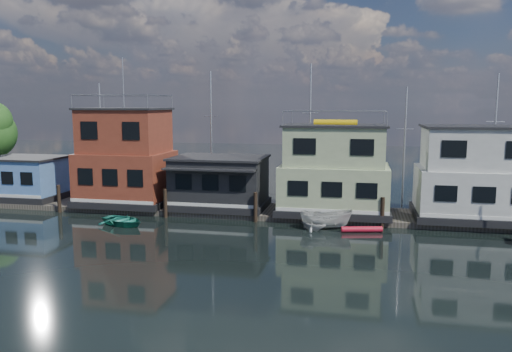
% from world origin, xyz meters
% --- Properties ---
extents(ground, '(160.00, 160.00, 0.00)m').
position_xyz_m(ground, '(0.00, 0.00, 0.00)').
color(ground, black).
rests_on(ground, ground).
extents(dock, '(48.00, 5.00, 0.40)m').
position_xyz_m(dock, '(0.00, 12.00, 0.20)').
color(dock, '#595147').
rests_on(dock, ground).
extents(houseboat_blue, '(6.40, 4.90, 3.66)m').
position_xyz_m(houseboat_blue, '(-18.00, 12.00, 2.21)').
color(houseboat_blue, black).
rests_on(houseboat_blue, dock).
extents(houseboat_red, '(7.40, 5.90, 11.86)m').
position_xyz_m(houseboat_red, '(-8.50, 12.00, 4.10)').
color(houseboat_red, black).
rests_on(houseboat_red, dock).
extents(houseboat_dark, '(7.40, 6.10, 4.06)m').
position_xyz_m(houseboat_dark, '(-0.50, 11.98, 2.42)').
color(houseboat_dark, black).
rests_on(houseboat_dark, dock).
extents(houseboat_green, '(8.40, 5.90, 7.03)m').
position_xyz_m(houseboat_green, '(8.50, 12.00, 3.55)').
color(houseboat_green, black).
rests_on(houseboat_green, dock).
extents(houseboat_white, '(8.40, 5.90, 6.66)m').
position_xyz_m(houseboat_white, '(18.50, 12.00, 3.54)').
color(houseboat_white, black).
rests_on(houseboat_white, dock).
extents(pilings, '(42.28, 0.28, 2.20)m').
position_xyz_m(pilings, '(-0.33, 9.20, 1.10)').
color(pilings, '#2D2116').
rests_on(pilings, ground).
extents(background_masts, '(36.40, 0.16, 12.00)m').
position_xyz_m(background_masts, '(4.76, 18.00, 5.55)').
color(background_masts, silver).
rests_on(background_masts, ground).
extents(red_kayak, '(2.78, 1.02, 0.40)m').
position_xyz_m(red_kayak, '(10.63, 7.81, 0.20)').
color(red_kayak, red).
rests_on(red_kayak, ground).
extents(motorboat, '(3.77, 1.90, 1.39)m').
position_xyz_m(motorboat, '(8.21, 8.19, 0.70)').
color(motorboat, silver).
rests_on(motorboat, ground).
extents(dinghy_teal, '(4.19, 3.63, 0.73)m').
position_xyz_m(dinghy_teal, '(-6.03, 6.26, 0.36)').
color(dinghy_teal, '#217B68').
rests_on(dinghy_teal, ground).
extents(dinghy_white, '(2.25, 2.09, 0.96)m').
position_xyz_m(dinghy_white, '(7.40, 7.65, 0.48)').
color(dinghy_white, silver).
rests_on(dinghy_white, ground).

